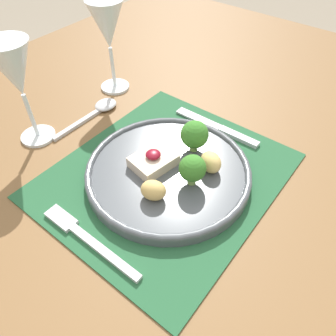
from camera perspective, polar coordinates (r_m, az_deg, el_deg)
name	(u,v)px	position (r m, az deg, el deg)	size (l,w,h in m)	color
ground_plane	(167,328)	(1.25, -0.19, -26.04)	(8.00, 8.00, 0.00)	gray
dining_table	(166,202)	(0.63, -0.35, -5.86)	(1.55, 1.27, 0.76)	brown
placemat	(166,175)	(0.57, -0.38, -1.23)	(0.40, 0.35, 0.00)	#235633
dinner_plate	(170,169)	(0.56, 0.35, -0.25)	(0.28, 0.28, 0.08)	#4C5156
fork	(84,236)	(0.50, -14.35, -11.47)	(0.02, 0.19, 0.01)	silver
knife	(221,129)	(0.67, 9.28, 6.67)	(0.02, 0.19, 0.01)	silver
spoon	(99,109)	(0.73, -11.86, 10.03)	(0.17, 0.04, 0.01)	silver
wine_glass_near	(108,28)	(0.74, -10.48, 22.81)	(0.08, 0.08, 0.20)	white
wine_glass_far	(15,73)	(0.62, -25.05, 14.71)	(0.08, 0.08, 0.19)	white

